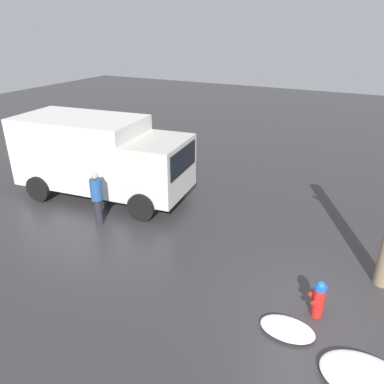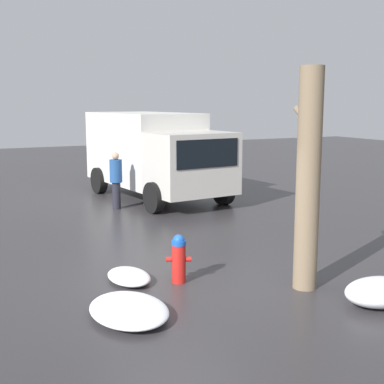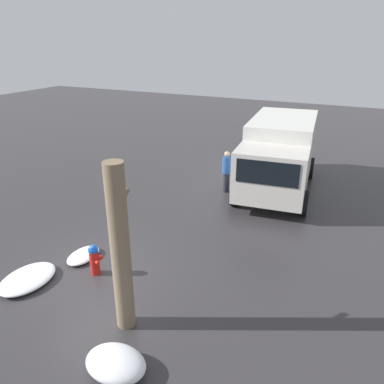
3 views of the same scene
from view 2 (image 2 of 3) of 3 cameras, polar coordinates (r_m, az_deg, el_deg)
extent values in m
plane|color=#333033|center=(9.61, -1.41, -9.61)|extent=(60.00, 60.00, 0.00)
cylinder|color=red|center=(9.51, -1.42, -7.66)|extent=(0.25, 0.25, 0.69)
cylinder|color=blue|center=(9.40, -1.43, -5.43)|extent=(0.26, 0.26, 0.08)
sphere|color=blue|center=(9.39, -1.43, -5.19)|extent=(0.21, 0.21, 0.21)
cylinder|color=red|center=(9.65, -1.43, -6.89)|extent=(0.14, 0.14, 0.11)
cylinder|color=red|center=(9.48, -2.48, -7.19)|extent=(0.12, 0.13, 0.09)
cylinder|color=red|center=(9.48, -0.36, -7.18)|extent=(0.12, 0.13, 0.09)
cylinder|color=#7F6B51|center=(9.10, 12.29, 1.23)|extent=(0.41, 0.41, 3.74)
cylinder|color=#7F6B51|center=(9.16, 11.81, 7.88)|extent=(0.46, 0.11, 0.37)
cube|color=beige|center=(15.73, -0.04, 3.05)|extent=(1.93, 2.60, 1.83)
cube|color=black|center=(14.98, 1.71, 4.12)|extent=(0.25, 2.04, 0.80)
cube|color=silver|center=(18.31, -5.13, 4.75)|extent=(4.59, 2.89, 2.34)
cylinder|color=black|center=(16.60, 3.36, 0.20)|extent=(0.92, 0.37, 0.90)
cylinder|color=black|center=(15.32, -4.06, -0.61)|extent=(0.92, 0.37, 0.90)
cylinder|color=black|center=(19.96, -3.40, 1.80)|extent=(0.92, 0.37, 0.90)
cylinder|color=black|center=(18.91, -9.88, 1.23)|extent=(0.92, 0.37, 0.90)
cylinder|color=#23232D|center=(16.06, -8.06, -0.37)|extent=(0.25, 0.25, 0.80)
cylinder|color=#234C8C|center=(15.95, -8.13, 2.24)|extent=(0.37, 0.37, 0.67)
sphere|color=tan|center=(15.90, -8.16, 3.82)|extent=(0.22, 0.22, 0.22)
ellipsoid|color=white|center=(9.05, 19.42, -10.02)|extent=(0.89, 1.21, 0.42)
ellipsoid|color=white|center=(9.68, -6.75, -8.93)|extent=(1.11, 0.71, 0.19)
ellipsoid|color=white|center=(8.19, -6.75, -12.36)|extent=(1.56, 1.12, 0.22)
camera|label=1|loc=(8.70, -49.69, 23.46)|focal=35.00mm
camera|label=3|loc=(10.27, 55.71, 20.86)|focal=35.00mm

